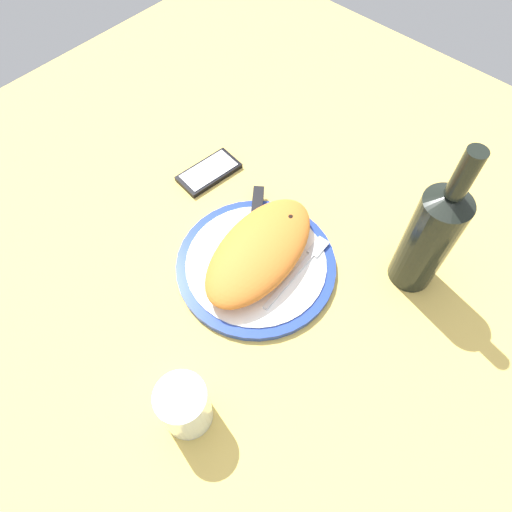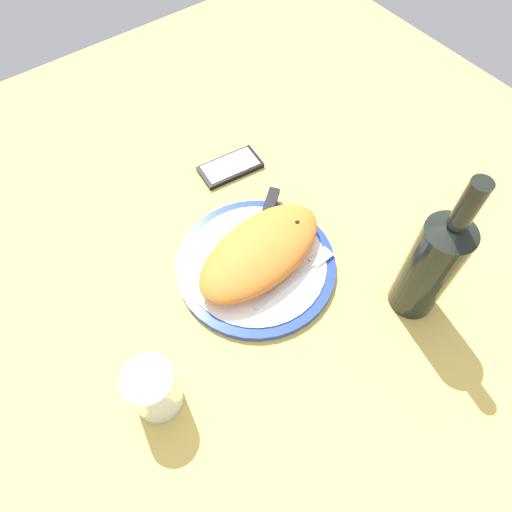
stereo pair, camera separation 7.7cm
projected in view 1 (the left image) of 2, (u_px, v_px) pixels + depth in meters
ground_plane at (256, 271)px, 81.05cm from camera, size 150.00×150.00×3.00cm
plate at (256, 265)px, 79.14cm from camera, size 27.40×27.40×1.58cm
calzone at (258, 249)px, 76.69cm from camera, size 26.17×16.05×5.25cm
fork at (302, 266)px, 77.83cm from camera, size 17.11×2.66×0.40cm
knife at (256, 221)px, 82.45cm from camera, size 18.61×15.13×1.20cm
smartphone at (209, 172)px, 90.66cm from camera, size 12.79×7.48×1.16cm
water_glass at (185, 407)px, 62.96cm from camera, size 7.01×7.01×9.97cm
wine_bottle at (430, 236)px, 69.40cm from camera, size 7.28×7.28×29.18cm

